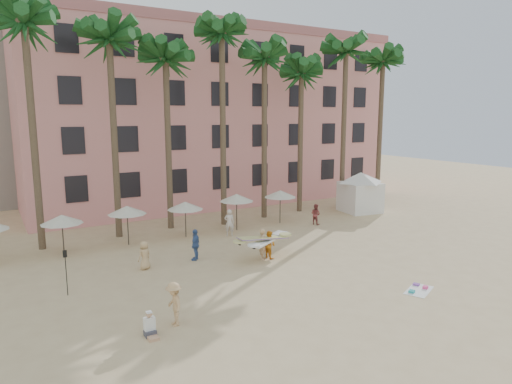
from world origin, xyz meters
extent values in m
plane|color=#D1B789|center=(0.00, 0.00, 0.00)|extent=(120.00, 120.00, 0.00)
cube|color=pink|center=(7.00, 26.00, 8.00)|extent=(35.00, 14.00, 16.00)
cylinder|color=brown|center=(-10.00, 14.50, 7.00)|extent=(0.44, 0.44, 14.00)
cylinder|color=brown|center=(-5.00, 15.00, 6.75)|extent=(0.44, 0.44, 13.50)
cylinder|color=brown|center=(-1.00, 15.50, 6.25)|extent=(0.44, 0.44, 12.50)
cylinder|color=brown|center=(3.00, 14.50, 7.25)|extent=(0.44, 0.44, 14.50)
cylinder|color=brown|center=(7.00, 15.00, 6.50)|extent=(0.44, 0.44, 13.00)
cylinder|color=brown|center=(11.00, 15.50, 6.00)|extent=(0.44, 0.44, 12.00)
cylinder|color=brown|center=(15.00, 14.50, 7.00)|extent=(0.44, 0.44, 14.00)
cylinder|color=brown|center=(20.00, 15.00, 6.75)|extent=(0.44, 0.44, 13.50)
cylinder|color=#332B23|center=(-9.00, 12.40, 1.20)|extent=(0.07, 0.07, 2.40)
cone|color=beige|center=(-9.00, 12.40, 2.25)|extent=(2.50, 2.50, 0.55)
cylinder|color=#332B23|center=(-5.00, 12.60, 1.25)|extent=(0.07, 0.07, 2.50)
cone|color=beige|center=(-5.00, 12.60, 2.35)|extent=(2.50, 2.50, 0.55)
cylinder|color=#332B23|center=(-1.00, 12.50, 1.20)|extent=(0.07, 0.07, 2.40)
cone|color=beige|center=(-1.00, 12.50, 2.25)|extent=(2.50, 2.50, 0.55)
cylinder|color=#332B23|center=(3.00, 12.40, 1.30)|extent=(0.07, 0.07, 2.60)
cone|color=beige|center=(3.00, 12.40, 2.45)|extent=(2.50, 2.50, 0.55)
cylinder|color=#332B23|center=(7.00, 12.60, 1.25)|extent=(0.07, 0.07, 2.50)
cone|color=beige|center=(7.00, 12.60, 2.35)|extent=(2.50, 2.50, 0.55)
cube|color=white|center=(15.43, 12.56, 1.30)|extent=(3.40, 3.40, 2.60)
cone|color=white|center=(15.43, 12.56, 3.05)|extent=(5.11, 5.11, 0.90)
cube|color=white|center=(5.06, -2.56, 0.01)|extent=(2.05, 1.65, 0.02)
cube|color=teal|center=(4.52, -2.59, 0.07)|extent=(0.38, 0.35, 0.10)
cube|color=#F4438A|center=(5.50, -2.58, 0.08)|extent=(0.35, 0.32, 0.12)
cube|color=purple|center=(5.48, -2.04, 0.06)|extent=(0.36, 0.38, 0.08)
imported|color=tan|center=(1.05, 5.50, 0.94)|extent=(0.74, 0.82, 1.88)
cube|color=#D1D082|center=(1.05, 5.50, 1.31)|extent=(3.15, 0.80, 0.37)
imported|color=orange|center=(1.50, 5.52, 0.83)|extent=(0.77, 0.91, 1.67)
cube|color=white|center=(1.50, 5.52, 1.17)|extent=(3.19, 1.98, 0.32)
imported|color=tan|center=(-5.53, 7.35, 0.81)|extent=(0.93, 0.80, 1.61)
imported|color=brown|center=(9.12, 10.80, 0.81)|extent=(0.83, 0.94, 1.62)
imported|color=beige|center=(1.75, 11.18, 0.96)|extent=(0.84, 0.74, 1.93)
imported|color=tan|center=(-6.56, 0.03, 0.91)|extent=(0.76, 1.22, 1.82)
imported|color=#42619C|center=(-2.44, 7.42, 0.94)|extent=(1.07, 1.12, 1.87)
cylinder|color=black|center=(-9.82, 5.59, 1.05)|extent=(0.04, 0.04, 2.10)
cube|color=black|center=(-9.82, 5.59, 2.05)|extent=(0.18, 0.03, 0.35)
cube|color=#3F3F4C|center=(-7.71, -0.36, 0.11)|extent=(0.43, 0.40, 0.23)
cube|color=tan|center=(-7.71, -0.69, 0.06)|extent=(0.38, 0.43, 0.11)
cube|color=white|center=(-7.71, -0.31, 0.48)|extent=(0.42, 0.25, 0.53)
sphere|color=tan|center=(-7.71, -0.31, 0.86)|extent=(0.23, 0.23, 0.23)
camera|label=1|loc=(-12.62, -16.69, 8.52)|focal=32.00mm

